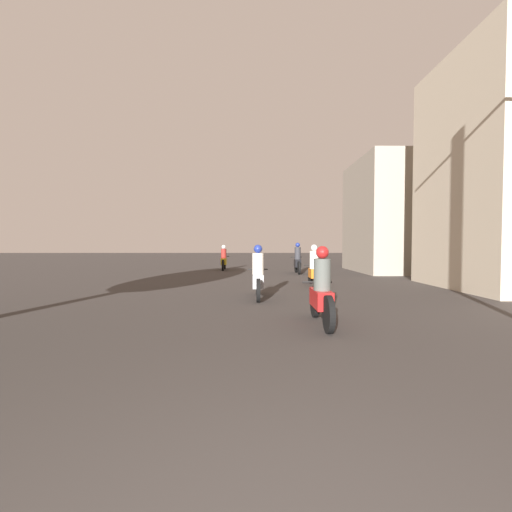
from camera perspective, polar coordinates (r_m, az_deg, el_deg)
The scene contains 6 objects.
motorcycle_red at distance 6.68m, azimuth 10.84°, elevation -6.13°, with size 0.60×1.98×1.51m.
motorcycle_silver at distance 9.74m, azimuth 0.33°, elevation -3.51°, with size 0.60×2.01×1.53m.
motorcycle_orange at distance 12.92m, azimuth 9.61°, elevation -2.14°, with size 0.60×2.05×1.53m.
motorcycle_black at distance 18.14m, azimuth 6.93°, elevation -0.85°, with size 0.60×1.93×1.63m.
motorcycle_yellow at distance 20.53m, azimuth -5.38°, elevation -0.65°, with size 0.60×1.94×1.50m.
building_right_far at distance 21.11m, azimuth 23.13°, elevation 6.10°, with size 5.21×5.79×6.24m.
Camera 1 is at (-0.22, -1.00, 1.54)m, focal length 24.00 mm.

